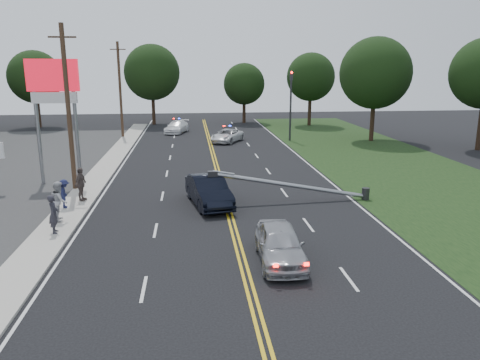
{
  "coord_description": "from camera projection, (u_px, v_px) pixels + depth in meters",
  "views": [
    {
      "loc": [
        -1.94,
        -17.23,
        7.62
      ],
      "look_at": [
        0.62,
        6.66,
        1.7
      ],
      "focal_mm": 35.0,
      "sensor_mm": 36.0,
      "label": 1
    }
  ],
  "objects": [
    {
      "name": "utility_pole_far",
      "position": [
        120.0,
        90.0,
        49.31
      ],
      "size": [
        1.6,
        0.28,
        10.0
      ],
      "color": "#382619",
      "rests_on": "ground"
    },
    {
      "name": "tree_5",
      "position": [
        35.0,
        77.0,
        57.3
      ],
      "size": [
        6.43,
        6.43,
        9.42
      ],
      "color": "black",
      "rests_on": "ground"
    },
    {
      "name": "fallen_streetlight",
      "position": [
        300.0,
        186.0,
        26.59
      ],
      "size": [
        9.36,
        0.44,
        1.91
      ],
      "color": "#2D2D30",
      "rests_on": "ground"
    },
    {
      "name": "bystander_c",
      "position": [
        64.0,
        194.0,
        25.1
      ],
      "size": [
        0.75,
        1.09,
        1.56
      ],
      "primitive_type": "imported",
      "rotation": [
        0.0,
        0.0,
        1.75
      ],
      "color": "#1A1E42",
      "rests_on": "sidewalk"
    },
    {
      "name": "bystander_b",
      "position": [
        59.0,
        201.0,
        23.05
      ],
      "size": [
        0.95,
        1.1,
        1.97
      ],
      "primitive_type": "imported",
      "rotation": [
        0.0,
        0.0,
        1.8
      ],
      "color": "#ABABB0",
      "rests_on": "sidewalk"
    },
    {
      "name": "tree_6",
      "position": [
        152.0,
        72.0,
        60.16
      ],
      "size": [
        7.13,
        7.13,
        10.27
      ],
      "color": "black",
      "rests_on": "ground"
    },
    {
      "name": "tree_7",
      "position": [
        244.0,
        84.0,
        62.28
      ],
      "size": [
        5.49,
        5.49,
        7.91
      ],
      "color": "black",
      "rests_on": "ground"
    },
    {
      "name": "crashed_sedan",
      "position": [
        209.0,
        191.0,
        25.97
      ],
      "size": [
        2.68,
        5.22,
        1.64
      ],
      "primitive_type": "imported",
      "rotation": [
        0.0,
        0.0,
        0.2
      ],
      "color": "black",
      "rests_on": "ground"
    },
    {
      "name": "bystander_a",
      "position": [
        54.0,
        214.0,
        21.31
      ],
      "size": [
        0.54,
        0.72,
        1.79
      ],
      "primitive_type": "imported",
      "rotation": [
        0.0,
        0.0,
        1.75
      ],
      "color": "#292830",
      "rests_on": "sidewalk"
    },
    {
      "name": "pylon_sign",
      "position": [
        54.0,
        91.0,
        29.65
      ],
      "size": [
        3.2,
        0.35,
        8.0
      ],
      "color": "gray",
      "rests_on": "ground"
    },
    {
      "name": "sidewalk",
      "position": [
        81.0,
        197.0,
        27.43
      ],
      "size": [
        1.8,
        70.0,
        0.12
      ],
      "primitive_type": "cube",
      "color": "#ABA69A",
      "rests_on": "ground"
    },
    {
      "name": "tree_8",
      "position": [
        311.0,
        77.0,
        59.43
      ],
      "size": [
        6.1,
        6.1,
        9.2
      ],
      "color": "black",
      "rests_on": "ground"
    },
    {
      "name": "emergency_b",
      "position": [
        177.0,
        127.0,
        53.89
      ],
      "size": [
        3.12,
        5.05,
        1.37
      ],
      "primitive_type": "imported",
      "rotation": [
        0.0,
        0.0,
        -0.27
      ],
      "color": "white",
      "rests_on": "ground"
    },
    {
      "name": "traffic_signal",
      "position": [
        291.0,
        100.0,
        47.46
      ],
      "size": [
        0.28,
        0.41,
        7.05
      ],
      "color": "#2D2D30",
      "rests_on": "ground"
    },
    {
      "name": "emergency_a",
      "position": [
        227.0,
        136.0,
        47.43
      ],
      "size": [
        4.04,
        5.06,
        1.28
      ],
      "primitive_type": "imported",
      "rotation": [
        0.0,
        0.0,
        -0.49
      ],
      "color": "silver",
      "rests_on": "ground"
    },
    {
      "name": "grass_verge",
      "position": [
        436.0,
        188.0,
        29.7
      ],
      "size": [
        12.0,
        80.0,
        0.01
      ],
      "primitive_type": "cube",
      "color": "black",
      "rests_on": "ground"
    },
    {
      "name": "waiting_sedan",
      "position": [
        280.0,
        244.0,
        18.48
      ],
      "size": [
        1.9,
        4.4,
        1.48
      ],
      "primitive_type": "imported",
      "rotation": [
        0.0,
        0.0,
        -0.03
      ],
      "color": "#A3A4AB",
      "rests_on": "ground"
    },
    {
      "name": "utility_pole_mid",
      "position": [
        68.0,
        108.0,
        28.07
      ],
      "size": [
        1.6,
        0.28,
        10.0
      ],
      "color": "#382619",
      "rests_on": "ground"
    },
    {
      "name": "bystander_d",
      "position": [
        81.0,
        184.0,
        26.39
      ],
      "size": [
        0.75,
        1.2,
        1.91
      ],
      "primitive_type": "imported",
      "rotation": [
        0.0,
        0.0,
        1.3
      ],
      "color": "#594C47",
      "rests_on": "sidewalk"
    },
    {
      "name": "tree_9",
      "position": [
        375.0,
        73.0,
        46.87
      ],
      "size": [
        7.16,
        7.16,
        10.41
      ],
      "color": "black",
      "rests_on": "ground"
    },
    {
      "name": "centerline_yellow",
      "position": [
        224.0,
        194.0,
        28.3
      ],
      "size": [
        0.36,
        80.0,
        0.0
      ],
      "primitive_type": "cube",
      "color": "gold",
      "rests_on": "ground"
    },
    {
      "name": "ground",
      "position": [
        242.0,
        261.0,
        18.65
      ],
      "size": [
        120.0,
        120.0,
        0.0
      ],
      "primitive_type": "plane",
      "color": "black",
      "rests_on": "ground"
    }
  ]
}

